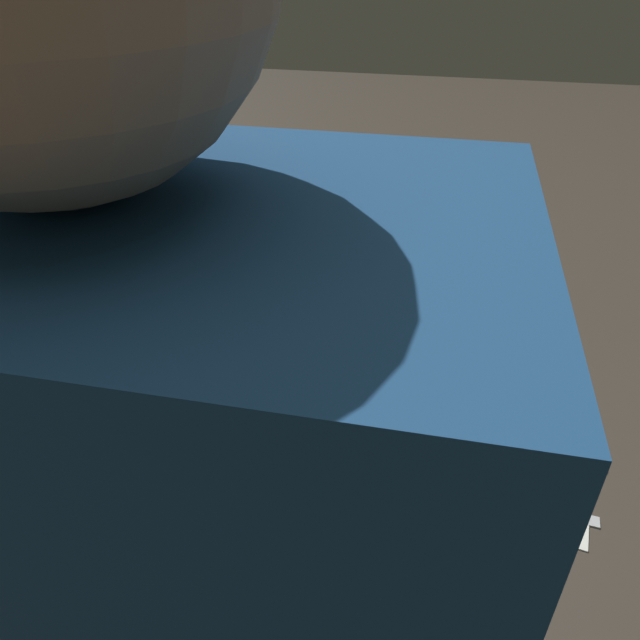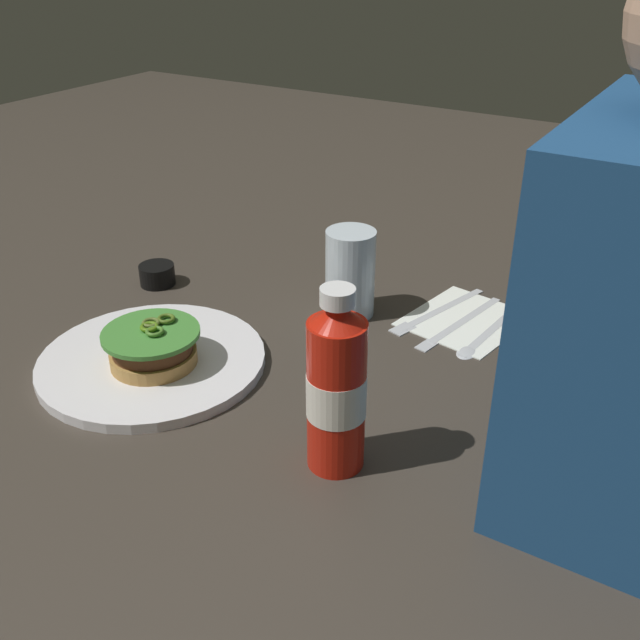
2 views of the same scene
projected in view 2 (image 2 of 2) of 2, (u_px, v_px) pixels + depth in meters
The scene contains 10 objects.
ground_plane at pixel (208, 359), 0.95m from camera, with size 3.00×3.00×0.00m, color #3B342C.
dinner_plate at pixel (152, 361), 0.94m from camera, with size 0.29×0.29×0.01m, color white.
burger_sandwich at pixel (152, 347), 0.91m from camera, with size 0.12×0.12×0.05m.
ketchup_bottle at pixel (336, 388), 0.73m from camera, with size 0.06×0.06×0.21m.
water_glass at pixel (350, 273), 1.04m from camera, with size 0.07×0.07×0.13m, color silver.
condiment_cup at pixel (157, 275), 1.14m from camera, with size 0.06×0.06×0.03m, color black.
napkin at pixel (465, 319), 1.04m from camera, with size 0.16×0.14×0.00m, color white.
fork_utensil at pixel (432, 312), 1.06m from camera, with size 0.19×0.07×0.00m.
butter_knife at pixel (456, 324), 1.03m from camera, with size 0.20×0.05×0.00m.
spoon_utensil at pixel (483, 336), 1.00m from camera, with size 0.19×0.04×0.00m.
Camera 2 is at (0.61, 0.55, 0.51)m, focal length 40.86 mm.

